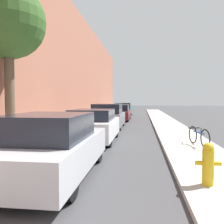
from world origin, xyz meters
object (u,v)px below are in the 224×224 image
Objects in this scene: parked_car_grey at (108,117)px; parked_car_teal at (123,110)px; parked_car_silver at (51,146)px; fire_hydrant at (208,163)px; bicycle at (199,136)px; street_tree_near at (8,23)px; parked_car_maroon at (120,113)px; parked_car_white at (93,126)px.

parked_car_grey is 12.08m from parked_car_teal.
parked_car_silver reaches higher than fire_hydrant.
parked_car_teal is 2.95× the size of bicycle.
bicycle is at bearing -55.16° from parked_car_grey.
parked_car_grey is 8.28m from street_tree_near.
parked_car_maroon is 6.32m from parked_car_teal.
fire_hydrant is at bearing -28.24° from street_tree_near.
parked_car_maroon is 0.97× the size of parked_car_teal.
parked_car_silver is 15.40m from parked_car_maroon.
fire_hydrant is (3.39, -22.23, -0.12)m from parked_car_teal.
fire_hydrant is 4.20m from bicycle.
parked_car_teal is (-0.03, 16.98, 0.00)m from parked_car_white.
parked_car_maroon is 0.80× the size of street_tree_near.
parked_car_white reaches higher than parked_car_maroon.
parked_car_teal reaches higher than parked_car_maroon.
parked_car_white is 5.01m from street_tree_near.
parked_car_silver reaches higher than parked_car_teal.
parked_car_maroon is 2.86× the size of bicycle.
parked_car_maroon is at bearing 78.00° from street_tree_near.
fire_hydrant is at bearing -8.56° from parked_car_silver.
parked_car_teal is at bearing 90.05° from parked_car_silver.
parked_car_silver is 9.64m from parked_car_grey.
street_tree_near reaches higher than parked_car_silver.
parked_car_teal is at bearing 89.83° from parked_car_grey.
parked_car_silver is at bearing -90.59° from parked_car_maroon.
parked_car_grey is 0.91× the size of parked_car_maroon.
parked_car_white is at bearing 38.94° from street_tree_near.
street_tree_near reaches higher than bicycle.
parked_car_white is at bearing 151.55° from bicycle.
parked_car_teal is 5.64× the size of fire_hydrant.
street_tree_near is (-2.55, 2.67, 3.75)m from parked_car_silver.
parked_car_white is 0.69× the size of street_tree_near.
parked_car_grey is (-0.05, 9.64, 0.02)m from parked_car_silver.
fire_hydrant is at bearing -71.33° from parked_car_grey.
parked_car_grey is 4.96× the size of fire_hydrant.
parked_car_silver is 0.91× the size of parked_car_teal.
bicycle is (6.68, 0.96, -3.99)m from street_tree_near.
fire_hydrant is at bearing -57.40° from parked_car_white.
parked_car_silver is 1.03× the size of parked_car_grey.
street_tree_near reaches higher than parked_car_grey.
parked_car_maroon is (0.21, 5.76, -0.07)m from parked_car_grey.
fire_hydrant is at bearing -81.33° from parked_car_teal.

